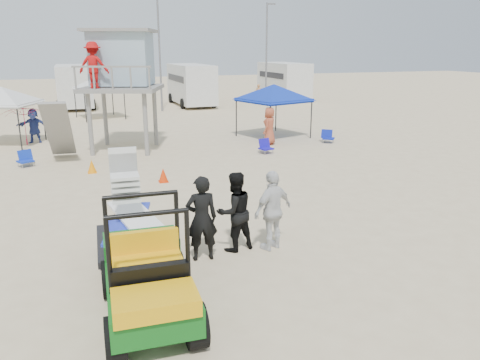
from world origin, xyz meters
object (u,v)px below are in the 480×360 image
object	(u,v)px
utility_cart	(146,268)
man_left	(202,218)
canopy_blue	(274,87)
surf_trailer	(129,224)
lifeguard_tower	(118,63)

from	to	relation	value
utility_cart	man_left	bearing A→B (deg)	53.23
utility_cart	canopy_blue	size ratio (longest dim) A/B	0.78
surf_trailer	canopy_blue	world-z (taller)	canopy_blue
surf_trailer	lifeguard_tower	size ratio (longest dim) A/B	0.51
utility_cart	lifeguard_tower	bearing A→B (deg)	85.30
utility_cart	lifeguard_tower	world-z (taller)	lifeguard_tower
canopy_blue	lifeguard_tower	bearing A→B (deg)	-176.35
lifeguard_tower	canopy_blue	xyz separation A→B (m)	(7.79, 0.50, -1.29)
man_left	canopy_blue	world-z (taller)	canopy_blue
surf_trailer	man_left	bearing A→B (deg)	-11.17
utility_cart	lifeguard_tower	xyz separation A→B (m)	(1.20, 14.60, 2.91)
surf_trailer	lifeguard_tower	distance (m)	12.68
canopy_blue	surf_trailer	bearing A→B (deg)	-125.15
man_left	lifeguard_tower	world-z (taller)	lifeguard_tower
surf_trailer	man_left	size ratio (longest dim) A/B	1.39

